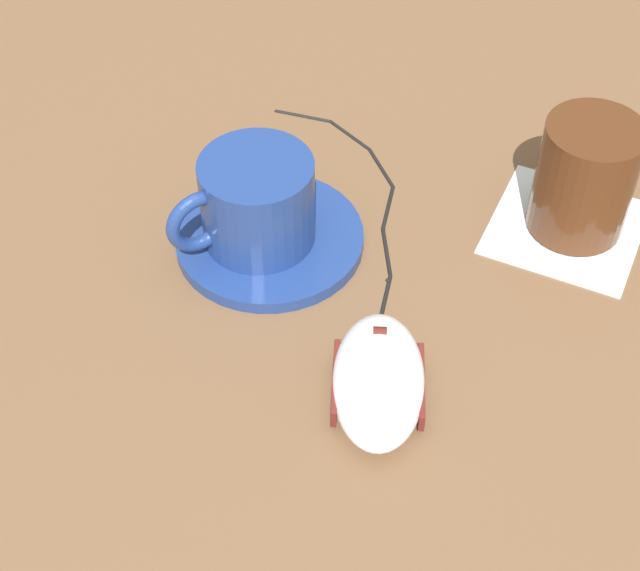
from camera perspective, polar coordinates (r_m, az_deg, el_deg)
name	(u,v)px	position (r m, az deg, el deg)	size (l,w,h in m)	color
ground_plane	(356,269)	(0.73, 2.13, 0.97)	(3.00, 3.00, 0.00)	brown
saucer	(270,239)	(0.74, -2.94, 2.74)	(0.14, 0.14, 0.01)	navy
coffee_cup	(255,202)	(0.71, -3.82, 4.85)	(0.11, 0.08, 0.07)	navy
computer_mouse	(378,380)	(0.64, 3.42, -5.52)	(0.13, 0.10, 0.03)	silver
mouse_cable	(364,191)	(0.78, 2.56, 5.50)	(0.19, 0.19, 0.00)	black
napkin_under_glass	(566,227)	(0.78, 14.12, 3.31)	(0.11, 0.11, 0.00)	white
drinking_glass	(585,178)	(0.75, 15.15, 6.04)	(0.07, 0.07, 0.09)	#4C2814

